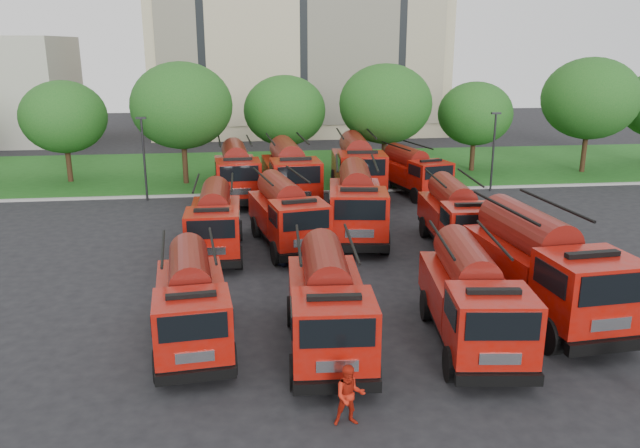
{
  "coord_description": "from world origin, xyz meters",
  "views": [
    {
      "loc": [
        -3.89,
        -21.11,
        9.25
      ],
      "look_at": [
        -0.8,
        4.53,
        1.8
      ],
      "focal_mm": 35.0,
      "sensor_mm": 36.0,
      "label": 1
    }
  ],
  "objects_px": {
    "fire_truck_5": "(286,214)",
    "fire_truck_7": "(457,216)",
    "fire_truck_11": "(413,171)",
    "firefighter_1": "(349,424)",
    "fire_truck_4": "(215,221)",
    "fire_truck_10": "(357,166)",
    "fire_truck_2": "(472,297)",
    "firefighter_4": "(282,265)",
    "fire_truck_8": "(236,172)",
    "firefighter_3": "(507,286)",
    "fire_truck_9": "(290,173)",
    "fire_truck_1": "(328,302)",
    "fire_truck_3": "(542,266)",
    "fire_truck_0": "(191,301)",
    "fire_truck_6": "(356,203)",
    "firefighter_5": "(448,252)"
  },
  "relations": [
    {
      "from": "fire_truck_6",
      "to": "firefighter_4",
      "type": "distance_m",
      "value": 5.73
    },
    {
      "from": "firefighter_3",
      "to": "fire_truck_9",
      "type": "bearing_deg",
      "value": -86.46
    },
    {
      "from": "fire_truck_4",
      "to": "fire_truck_7",
      "type": "distance_m",
      "value": 11.22
    },
    {
      "from": "fire_truck_4",
      "to": "fire_truck_9",
      "type": "height_order",
      "value": "fire_truck_9"
    },
    {
      "from": "fire_truck_3",
      "to": "fire_truck_4",
      "type": "bearing_deg",
      "value": 140.18
    },
    {
      "from": "fire_truck_7",
      "to": "fire_truck_10",
      "type": "bearing_deg",
      "value": 106.78
    },
    {
      "from": "fire_truck_4",
      "to": "fire_truck_5",
      "type": "distance_m",
      "value": 3.38
    },
    {
      "from": "fire_truck_2",
      "to": "fire_truck_1",
      "type": "bearing_deg",
      "value": -175.13
    },
    {
      "from": "fire_truck_4",
      "to": "fire_truck_9",
      "type": "bearing_deg",
      "value": 65.58
    },
    {
      "from": "fire_truck_2",
      "to": "firefighter_4",
      "type": "xyz_separation_m",
      "value": [
        -5.57,
        7.95,
        -1.55
      ]
    },
    {
      "from": "fire_truck_1",
      "to": "firefighter_3",
      "type": "bearing_deg",
      "value": 32.22
    },
    {
      "from": "fire_truck_3",
      "to": "fire_truck_6",
      "type": "distance_m",
      "value": 11.02
    },
    {
      "from": "fire_truck_6",
      "to": "fire_truck_8",
      "type": "height_order",
      "value": "fire_truck_6"
    },
    {
      "from": "fire_truck_9",
      "to": "fire_truck_0",
      "type": "bearing_deg",
      "value": -107.22
    },
    {
      "from": "fire_truck_4",
      "to": "fire_truck_9",
      "type": "distance_m",
      "value": 9.98
    },
    {
      "from": "fire_truck_8",
      "to": "fire_truck_11",
      "type": "bearing_deg",
      "value": -3.93
    },
    {
      "from": "fire_truck_7",
      "to": "fire_truck_5",
      "type": "bearing_deg",
      "value": 174.4
    },
    {
      "from": "fire_truck_11",
      "to": "fire_truck_4",
      "type": "bearing_deg",
      "value": -152.92
    },
    {
      "from": "fire_truck_8",
      "to": "fire_truck_9",
      "type": "xyz_separation_m",
      "value": [
        3.2,
        -1.39,
        0.13
      ]
    },
    {
      "from": "fire_truck_11",
      "to": "firefighter_1",
      "type": "height_order",
      "value": "fire_truck_11"
    },
    {
      "from": "fire_truck_10",
      "to": "firefighter_1",
      "type": "xyz_separation_m",
      "value": [
        -4.63,
        -24.86,
        -1.84
      ]
    },
    {
      "from": "fire_truck_0",
      "to": "firefighter_1",
      "type": "bearing_deg",
      "value": -55.74
    },
    {
      "from": "fire_truck_6",
      "to": "firefighter_5",
      "type": "bearing_deg",
      "value": -29.83
    },
    {
      "from": "fire_truck_5",
      "to": "fire_truck_7",
      "type": "distance_m",
      "value": 7.98
    },
    {
      "from": "fire_truck_1",
      "to": "fire_truck_2",
      "type": "height_order",
      "value": "fire_truck_2"
    },
    {
      "from": "fire_truck_10",
      "to": "fire_truck_7",
      "type": "bearing_deg",
      "value": -72.85
    },
    {
      "from": "fire_truck_4",
      "to": "fire_truck_10",
      "type": "height_order",
      "value": "fire_truck_10"
    },
    {
      "from": "fire_truck_2",
      "to": "fire_truck_10",
      "type": "distance_m",
      "value": 20.82
    },
    {
      "from": "fire_truck_8",
      "to": "firefighter_4",
      "type": "distance_m",
      "value": 12.9
    },
    {
      "from": "fire_truck_5",
      "to": "firefighter_5",
      "type": "bearing_deg",
      "value": -25.35
    },
    {
      "from": "fire_truck_4",
      "to": "fire_truck_10",
      "type": "distance_m",
      "value": 13.69
    },
    {
      "from": "fire_truck_5",
      "to": "fire_truck_9",
      "type": "relative_size",
      "value": 0.89
    },
    {
      "from": "fire_truck_2",
      "to": "firefighter_1",
      "type": "xyz_separation_m",
      "value": [
        -4.59,
        -4.05,
        -1.55
      ]
    },
    {
      "from": "fire_truck_7",
      "to": "fire_truck_10",
      "type": "relative_size",
      "value": 0.84
    },
    {
      "from": "fire_truck_9",
      "to": "firefighter_4",
      "type": "distance_m",
      "value": 11.45
    },
    {
      "from": "fire_truck_6",
      "to": "fire_truck_10",
      "type": "xyz_separation_m",
      "value": [
        1.67,
        9.08,
        0.1
      ]
    },
    {
      "from": "fire_truck_2",
      "to": "firefighter_4",
      "type": "height_order",
      "value": "fire_truck_2"
    },
    {
      "from": "fire_truck_8",
      "to": "firefighter_1",
      "type": "height_order",
      "value": "fire_truck_8"
    },
    {
      "from": "fire_truck_0",
      "to": "fire_truck_7",
      "type": "relative_size",
      "value": 0.95
    },
    {
      "from": "fire_truck_2",
      "to": "firefighter_3",
      "type": "relative_size",
      "value": 3.72
    },
    {
      "from": "fire_truck_3",
      "to": "firefighter_3",
      "type": "relative_size",
      "value": 4.28
    },
    {
      "from": "firefighter_4",
      "to": "firefighter_5",
      "type": "xyz_separation_m",
      "value": [
        7.74,
        0.86,
        0.0
      ]
    },
    {
      "from": "fire_truck_8",
      "to": "firefighter_4",
      "type": "bearing_deg",
      "value": -84.44
    },
    {
      "from": "fire_truck_1",
      "to": "fire_truck_5",
      "type": "xyz_separation_m",
      "value": [
        -0.56,
        10.6,
        0.03
      ]
    },
    {
      "from": "fire_truck_7",
      "to": "fire_truck_4",
      "type": "bearing_deg",
      "value": -179.69
    },
    {
      "from": "firefighter_1",
      "to": "fire_truck_8",
      "type": "bearing_deg",
      "value": 97.35
    },
    {
      "from": "fire_truck_5",
      "to": "fire_truck_9",
      "type": "height_order",
      "value": "fire_truck_9"
    },
    {
      "from": "fire_truck_3",
      "to": "fire_truck_1",
      "type": "bearing_deg",
      "value": -172.31
    },
    {
      "from": "fire_truck_11",
      "to": "firefighter_1",
      "type": "bearing_deg",
      "value": -122.08
    },
    {
      "from": "firefighter_3",
      "to": "fire_truck_11",
      "type": "bearing_deg",
      "value": -115.21
    }
  ]
}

